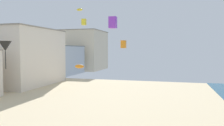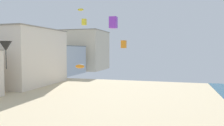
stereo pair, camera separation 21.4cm
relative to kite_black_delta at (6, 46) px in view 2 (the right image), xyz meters
name	(u,v)px [view 2 (the right image)]	position (x,y,z in m)	size (l,w,h in m)	color
boardwalk_hotel_mid	(19,56)	(-22.14, 29.87, -2.23)	(18.26, 21.43, 15.21)	silver
boardwalk_hotel_far	(63,60)	(-22.14, 54.19, -4.31)	(11.22, 20.05, 11.05)	#ADB7C1
boardwalk_hotel_distant	(86,50)	(-22.14, 76.84, -0.58)	(18.11, 21.06, 18.50)	beige
kite_black_delta	(6,46)	(0.00, 0.00, 0.00)	(1.44, 1.44, 3.27)	black
kite_orange_box	(124,44)	(12.81, 5.98, 0.28)	(0.62, 0.62, 0.98)	orange
kite_yellow_box	(84,22)	(8.05, 4.43, 3.07)	(0.49, 0.49, 0.77)	yellow
kite_orange_parafoil	(80,66)	(5.65, 8.35, -2.86)	(1.42, 0.40, 0.55)	orange
kite_yellow_parafoil	(81,10)	(-1.18, 24.18, 8.50)	(1.41, 0.39, 0.55)	yellow
kite_purple_box	(113,22)	(10.24, 10.24, 3.63)	(1.07, 1.07, 1.68)	purple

